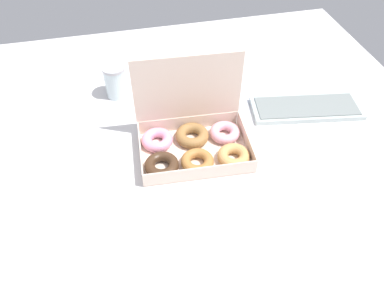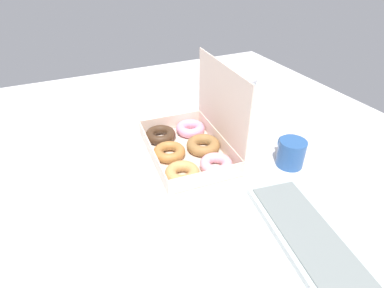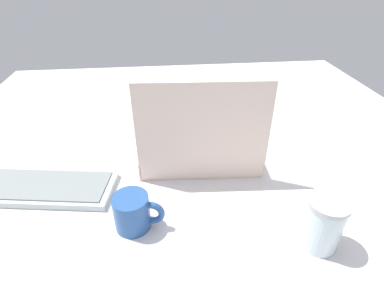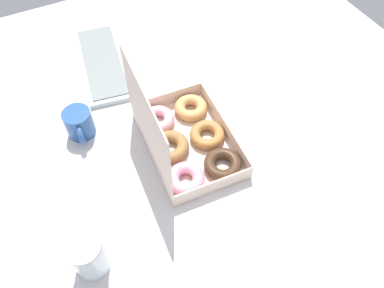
{
  "view_description": "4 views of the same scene",
  "coord_description": "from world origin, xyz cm",
  "px_view_note": "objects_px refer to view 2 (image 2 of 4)",
  "views": [
    {
      "loc": [
        -20.71,
        -80.35,
        90.57
      ],
      "look_at": [
        -1.53,
        2.4,
        4.67
      ],
      "focal_mm": 35.0,
      "sensor_mm": 36.0,
      "label": 1
    },
    {
      "loc": [
        75.26,
        -29.92,
        58.74
      ],
      "look_at": [
        -1.31,
        5.28,
        2.73
      ],
      "focal_mm": 28.0,
      "sensor_mm": 36.0,
      "label": 2
    },
    {
      "loc": [
        10.23,
        81.66,
        55.45
      ],
      "look_at": [
        1.48,
        1.54,
        3.82
      ],
      "focal_mm": 28.0,
      "sensor_mm": 36.0,
      "label": 3
    },
    {
      "loc": [
        -60.3,
        31.88,
        92.21
      ],
      "look_at": [
        -3.05,
        3.06,
        3.57
      ],
      "focal_mm": 35.0,
      "sensor_mm": 36.0,
      "label": 4
    }
  ],
  "objects_px": {
    "coffee_mug": "(291,152)",
    "glass_jar": "(245,93)",
    "donut_box": "(190,144)",
    "keyboard": "(310,240)"
  },
  "relations": [
    {
      "from": "keyboard",
      "to": "coffee_mug",
      "type": "bearing_deg",
      "value": 149.52
    },
    {
      "from": "donut_box",
      "to": "coffee_mug",
      "type": "height_order",
      "value": "donut_box"
    },
    {
      "from": "coffee_mug",
      "to": "glass_jar",
      "type": "height_order",
      "value": "glass_jar"
    },
    {
      "from": "coffee_mug",
      "to": "glass_jar",
      "type": "bearing_deg",
      "value": 166.71
    },
    {
      "from": "keyboard",
      "to": "donut_box",
      "type": "bearing_deg",
      "value": -167.21
    },
    {
      "from": "donut_box",
      "to": "keyboard",
      "type": "xyz_separation_m",
      "value": [
        0.46,
        0.1,
        -0.03
      ]
    },
    {
      "from": "keyboard",
      "to": "coffee_mug",
      "type": "relative_size",
      "value": 3.5
    },
    {
      "from": "donut_box",
      "to": "coffee_mug",
      "type": "distance_m",
      "value": 0.32
    },
    {
      "from": "donut_box",
      "to": "glass_jar",
      "type": "xyz_separation_m",
      "value": [
        -0.22,
        0.36,
        0.03
      ]
    },
    {
      "from": "keyboard",
      "to": "coffee_mug",
      "type": "height_order",
      "value": "coffee_mug"
    }
  ]
}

